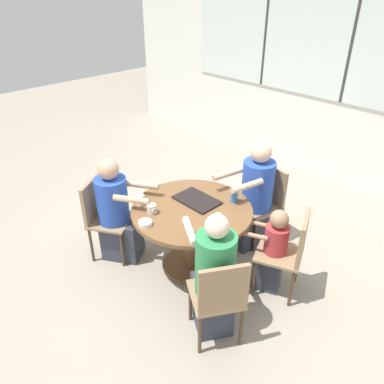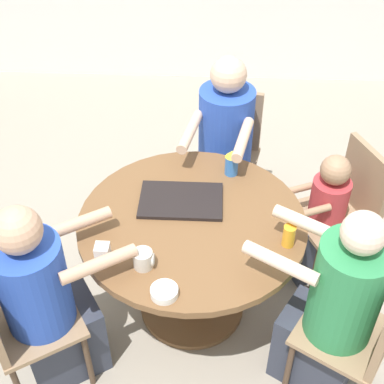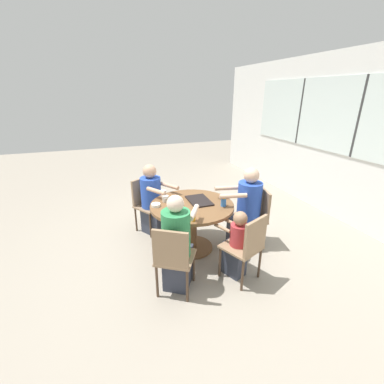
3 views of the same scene
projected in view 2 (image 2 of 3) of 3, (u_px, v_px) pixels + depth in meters
name	position (u px, v px, depth m)	size (l,w,h in m)	color
ground_plane	(192.00, 306.00, 3.14)	(16.00, 16.00, 0.00)	gray
dining_table	(192.00, 243.00, 2.80)	(1.16, 1.16, 0.70)	brown
chair_for_woman_green_shirt	(12.00, 320.00, 2.45)	(0.55, 0.55, 0.86)	#937556
chair_for_man_blue_shirt	(229.00, 144.00, 3.51)	(0.47, 0.47, 0.86)	#937556
chair_for_man_teal_shirt	(366.00, 332.00, 2.40)	(0.55, 0.55, 0.86)	#937556
chair_for_toddler	(347.00, 203.00, 3.06)	(0.53, 0.53, 0.86)	#937556
person_woman_green_shirt	(48.00, 306.00, 2.52)	(0.65, 0.57, 1.13)	#333847
person_man_blue_shirt	(224.00, 156.00, 3.37)	(0.45, 0.66, 1.19)	#333847
person_man_teal_shirt	(332.00, 314.00, 2.47)	(0.65, 0.56, 1.16)	#333847
person_toddler	(320.00, 224.00, 3.09)	(0.44, 0.35, 0.88)	#333847
food_tray_dark	(181.00, 200.00, 2.78)	(0.43, 0.28, 0.02)	black
coffee_mug	(144.00, 259.00, 2.42)	(0.10, 0.09, 0.09)	beige
sippy_cup	(232.00, 162.00, 2.92)	(0.08, 0.08, 0.16)	blue
juice_glass	(289.00, 236.00, 2.52)	(0.06, 0.06, 0.11)	gold
milk_carton_small	(103.00, 254.00, 2.44)	(0.07, 0.07, 0.10)	silver
bowl_white_shallow	(164.00, 292.00, 2.31)	(0.12, 0.12, 0.04)	white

